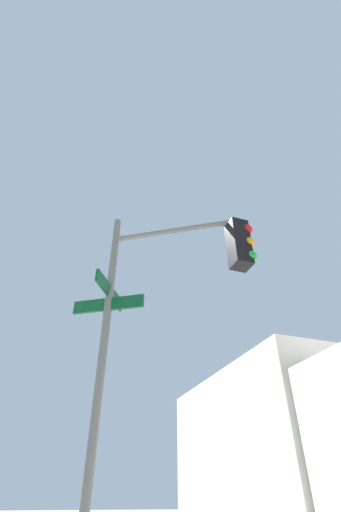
{
  "coord_description": "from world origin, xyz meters",
  "views": [
    {
      "loc": [
        -2.42,
        -7.75,
        1.04
      ],
      "look_at": [
        -6.65,
        -6.32,
        4.17
      ],
      "focal_mm": 24.49,
      "sensor_mm": 36.0,
      "label": 1
    }
  ],
  "objects": [
    {
      "name": "traffic_signal_near",
      "position": [
        -6.63,
        -6.31,
        3.53
      ],
      "size": [
        1.66,
        2.4,
        5.05
      ],
      "color": "slate",
      "rests_on": "ground_plane"
    },
    {
      "name": "box_truck_second",
      "position": [
        -9.5,
        -2.57,
        1.95
      ],
      "size": [
        8.15,
        2.55,
        3.65
      ],
      "color": "silver",
      "rests_on": "ground_plane"
    }
  ]
}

